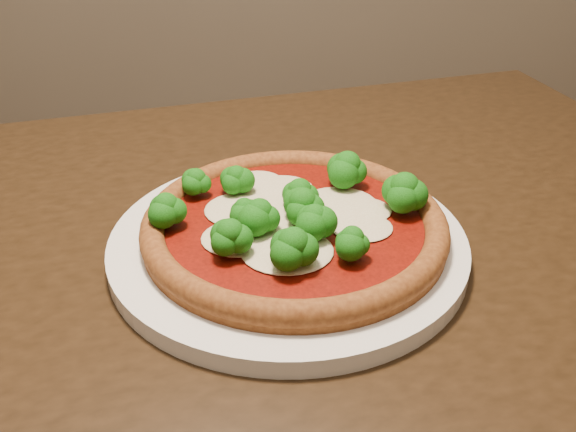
{
  "coord_description": "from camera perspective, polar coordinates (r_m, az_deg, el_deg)",
  "views": [
    {
      "loc": [
        0.14,
        -0.36,
        1.11
      ],
      "look_at": [
        0.17,
        0.16,
        0.79
      ],
      "focal_mm": 40.0,
      "sensor_mm": 36.0,
      "label": 1
    }
  ],
  "objects": [
    {
      "name": "pizza",
      "position": [
        0.61,
        0.54,
        -0.42
      ],
      "size": [
        0.29,
        0.29,
        0.06
      ],
      "rotation": [
        0.0,
        0.0,
        0.3
      ],
      "color": "brown",
      "rests_on": "plate"
    },
    {
      "name": "dining_table",
      "position": [
        0.71,
        -6.59,
        -9.31
      ],
      "size": [
        1.37,
        1.03,
        0.75
      ],
      "rotation": [
        0.0,
        0.0,
        0.23
      ],
      "color": "black",
      "rests_on": "floor"
    },
    {
      "name": "plate",
      "position": [
        0.63,
        0.0,
        -2.43
      ],
      "size": [
        0.35,
        0.35,
        0.02
      ],
      "primitive_type": "cylinder",
      "color": "silver",
      "rests_on": "dining_table"
    }
  ]
}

